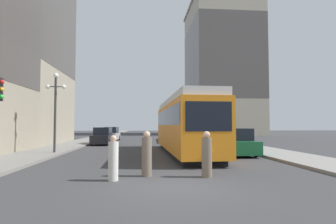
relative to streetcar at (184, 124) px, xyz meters
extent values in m
plane|color=#38383A|center=(-1.87, -10.60, -2.10)|extent=(200.00, 200.00, 0.00)
cube|color=gray|center=(-10.14, 29.40, -2.03)|extent=(3.40, 120.00, 0.15)
cube|color=gray|center=(6.40, 29.40, -2.03)|extent=(3.40, 120.00, 0.15)
cube|color=black|center=(0.00, 0.01, -1.93)|extent=(2.50, 13.00, 0.35)
cube|color=orange|center=(0.00, 0.01, -0.20)|extent=(2.92, 14.13, 3.10)
cube|color=black|center=(0.00, 0.01, 0.50)|extent=(2.93, 13.57, 1.08)
cube|color=silver|center=(0.00, 0.01, 1.57)|extent=(2.70, 13.84, 0.44)
cube|color=black|center=(0.16, -7.01, 0.34)|extent=(2.21, 0.13, 1.40)
sphere|color=#F2EACC|center=(0.16, -7.08, -1.30)|extent=(0.24, 0.24, 0.24)
cube|color=black|center=(3.48, 16.18, -1.93)|extent=(2.51, 11.08, 0.35)
cube|color=#334C8C|center=(3.48, 16.18, -0.20)|extent=(2.93, 12.05, 3.10)
cube|color=black|center=(3.48, 16.18, 0.34)|extent=(2.94, 11.57, 1.30)
cube|color=black|center=(3.30, 10.22, 0.11)|extent=(2.31, 0.15, 1.71)
cylinder|color=black|center=(-8.06, 16.48, -1.78)|extent=(0.21, 0.65, 0.64)
cylinder|color=black|center=(-7.92, 19.33, -1.78)|extent=(0.21, 0.65, 0.64)
cylinder|color=black|center=(-6.35, 16.39, -1.78)|extent=(0.21, 0.65, 0.64)
cylinder|color=black|center=(-6.21, 19.24, -1.78)|extent=(0.21, 0.65, 0.64)
cube|color=#B2B2B7|center=(-7.13, 17.86, -1.50)|extent=(2.03, 4.69, 0.84)
cube|color=black|center=(-7.13, 17.98, -0.68)|extent=(1.71, 2.61, 0.80)
cylinder|color=black|center=(-8.04, 8.77, -1.78)|extent=(0.20, 0.65, 0.64)
cylinder|color=black|center=(-7.94, 11.41, -1.78)|extent=(0.20, 0.65, 0.64)
cylinder|color=black|center=(-6.33, 8.70, -1.78)|extent=(0.20, 0.65, 0.64)
cylinder|color=black|center=(-6.23, 11.35, -1.78)|extent=(0.20, 0.65, 0.64)
cube|color=black|center=(-7.13, 10.06, -1.50)|extent=(1.95, 4.33, 0.84)
cube|color=black|center=(-7.13, 10.16, -0.68)|extent=(1.67, 2.40, 0.80)
cylinder|color=black|center=(4.19, 0.65, -1.78)|extent=(0.21, 0.65, 0.64)
cylinder|color=black|center=(4.32, -2.37, -1.78)|extent=(0.21, 0.65, 0.64)
cylinder|color=black|center=(2.48, 0.57, -1.78)|extent=(0.21, 0.65, 0.64)
cylinder|color=black|center=(2.61, -2.44, -1.78)|extent=(0.21, 0.65, 0.64)
cube|color=#14512D|center=(3.40, -0.90, -1.50)|extent=(2.01, 4.94, 0.84)
cube|color=black|center=(3.41, -1.02, -0.68)|extent=(1.70, 2.74, 0.80)
cylinder|color=beige|center=(-3.96, -9.33, -1.39)|extent=(0.37, 0.37, 1.42)
sphere|color=tan|center=(-3.96, -9.33, -0.56)|extent=(0.25, 0.25, 0.25)
cylinder|color=#6B5B4C|center=(-0.39, -8.93, -1.33)|extent=(0.40, 0.40, 1.53)
sphere|color=tan|center=(-0.39, -8.93, -0.44)|extent=(0.27, 0.27, 0.27)
cylinder|color=#6B5B4C|center=(-2.73, -8.55, -1.33)|extent=(0.40, 0.40, 1.53)
sphere|color=tan|center=(-2.73, -8.55, -0.44)|extent=(0.27, 0.27, 0.27)
sphere|color=red|center=(-8.63, -7.89, 1.69)|extent=(0.18, 0.18, 0.18)
sphere|color=gold|center=(-8.63, -7.89, 1.39)|extent=(0.18, 0.18, 0.18)
sphere|color=green|center=(-8.63, -7.89, 1.09)|extent=(0.18, 0.18, 0.18)
cylinder|color=#333338|center=(-9.03, 0.35, 0.66)|extent=(0.16, 0.16, 5.22)
sphere|color=white|center=(-9.03, 0.35, 3.43)|extent=(0.36, 0.36, 0.36)
sphere|color=white|center=(-9.58, 0.35, 2.65)|extent=(0.31, 0.31, 0.31)
sphere|color=white|center=(-8.48, 0.35, 2.65)|extent=(0.31, 0.31, 0.31)
cube|color=#333338|center=(-9.03, 0.35, 2.65)|extent=(1.10, 0.06, 0.06)
cube|color=#B2A893|center=(15.27, 43.87, 12.91)|extent=(14.34, 19.16, 30.02)
cube|color=#595451|center=(15.27, 43.87, 14.41)|extent=(14.38, 19.20, 18.01)
cube|color=gray|center=(15.27, 43.87, 28.17)|extent=(14.94, 19.76, 0.50)
camera|label=1|loc=(-2.86, -19.72, -0.08)|focal=29.78mm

